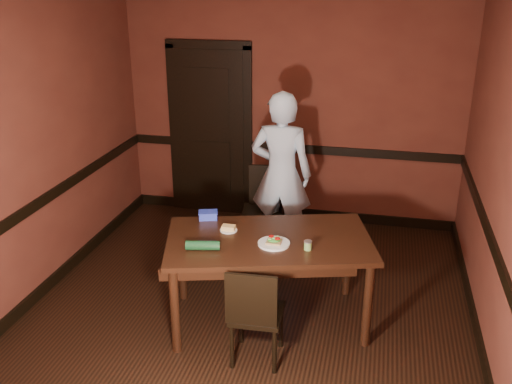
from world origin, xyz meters
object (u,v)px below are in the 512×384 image
at_px(chair_far, 262,211).
at_px(sandwich_plate, 274,242).
at_px(food_tub, 208,215).
at_px(sauce_jar, 308,245).
at_px(person, 281,175).
at_px(dining_table, 269,280).
at_px(chair_near, 257,312).
at_px(cheese_saucer, 229,229).

height_order(chair_far, sandwich_plate, chair_far).
bearing_deg(food_tub, sauce_jar, -39.75).
bearing_deg(person, dining_table, 96.67).
bearing_deg(sauce_jar, food_tub, 157.05).
bearing_deg(chair_near, chair_far, -81.07).
height_order(cheese_saucer, food_tub, food_tub).
relative_size(sandwich_plate, food_tub, 1.35).
relative_size(person, cheese_saucer, 11.76).
distance_m(chair_near, sandwich_plate, 0.59).
relative_size(cheese_saucer, food_tub, 0.77).
height_order(chair_near, sandwich_plate, sandwich_plate).
distance_m(person, sauce_jar, 1.57).
xyz_separation_m(chair_far, sandwich_plate, (0.41, -1.44, 0.36)).
relative_size(dining_table, person, 0.96).
bearing_deg(dining_table, chair_far, 88.74).
xyz_separation_m(dining_table, cheese_saucer, (-0.37, 0.07, 0.42)).
bearing_deg(food_tub, person, 49.47).
bearing_deg(sauce_jar, chair_far, 115.11).
bearing_deg(cheese_saucer, chair_near, -57.17).
bearing_deg(chair_near, sandwich_plate, -98.07).
distance_m(dining_table, chair_far, 1.38).
distance_m(sandwich_plate, food_tub, 0.78).
height_order(chair_near, food_tub, food_tub).
relative_size(person, sauce_jar, 22.90).
xyz_separation_m(cheese_saucer, food_tub, (-0.25, 0.20, 0.02)).
bearing_deg(sauce_jar, dining_table, 158.68).
height_order(chair_near, cheese_saucer, cheese_saucer).
bearing_deg(sauce_jar, cheese_saucer, 164.01).
relative_size(sauce_jar, cheese_saucer, 0.51).
xyz_separation_m(chair_near, sauce_jar, (0.33, 0.40, 0.42)).
relative_size(chair_far, chair_near, 1.09).
height_order(dining_table, person, person).
relative_size(person, food_tub, 9.09).
relative_size(chair_far, cheese_saucer, 6.09).
bearing_deg(food_tub, chair_near, -68.51).
distance_m(chair_far, sauce_jar, 1.67).
bearing_deg(person, sandwich_plate, 98.66).
relative_size(chair_far, sauce_jar, 11.86).
relative_size(chair_far, sandwich_plate, 3.48).
height_order(person, sauce_jar, person).
distance_m(chair_far, cheese_saucer, 1.32).
relative_size(chair_near, sauce_jar, 10.85).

